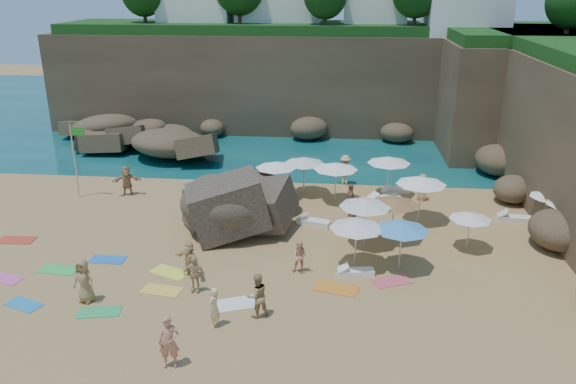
# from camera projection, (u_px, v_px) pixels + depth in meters

# --- Properties ---
(ground) EXTENTS (120.00, 120.00, 0.00)m
(ground) POSITION_uv_depth(u_px,v_px,m) (240.00, 252.00, 26.51)
(ground) COLOR tan
(ground) RESTS_ON ground
(seawater) EXTENTS (120.00, 120.00, 0.00)m
(seawater) POSITION_uv_depth(u_px,v_px,m) (294.00, 113.00, 54.46)
(seawater) COLOR #0C4751
(seawater) RESTS_ON ground
(cliff_back) EXTENTS (44.00, 8.00, 8.00)m
(cliff_back) POSITION_uv_depth(u_px,v_px,m) (313.00, 81.00, 48.21)
(cliff_back) COLOR brown
(cliff_back) RESTS_ON ground
(cliff_corner) EXTENTS (10.00, 12.00, 8.00)m
(cliff_corner) POSITION_uv_depth(u_px,v_px,m) (508.00, 95.00, 42.21)
(cliff_corner) COLOR brown
(cliff_corner) RESTS_ON ground
(rock_promontory) EXTENTS (12.00, 7.00, 2.00)m
(rock_promontory) POSITION_uv_depth(u_px,v_px,m) (134.00, 151.00, 42.40)
(rock_promontory) COLOR brown
(rock_promontory) RESTS_ON ground
(marina_masts) EXTENTS (3.10, 0.10, 6.00)m
(marina_masts) POSITION_uv_depth(u_px,v_px,m) (127.00, 80.00, 54.89)
(marina_masts) COLOR white
(marina_masts) RESTS_ON ground
(rock_outcrop) EXTENTS (8.00, 6.09, 3.14)m
(rock_outcrop) POSITION_uv_depth(u_px,v_px,m) (224.00, 220.00, 30.05)
(rock_outcrop) COLOR brown
(rock_outcrop) RESTS_ON ground
(flag_pole) EXTENTS (0.85, 0.09, 4.37)m
(flag_pole) POSITION_uv_depth(u_px,v_px,m) (76.00, 152.00, 32.37)
(flag_pole) COLOR silver
(flag_pole) RESTS_ON ground
(parasol_0) EXTENTS (2.40, 2.40, 2.27)m
(parasol_0) POSITION_uv_depth(u_px,v_px,m) (276.00, 165.00, 32.38)
(parasol_0) COLOR silver
(parasol_0) RESTS_ON ground
(parasol_1) EXTENTS (2.45, 2.45, 2.32)m
(parasol_1) POSITION_uv_depth(u_px,v_px,m) (304.00, 160.00, 33.04)
(parasol_1) COLOR silver
(parasol_1) RESTS_ON ground
(parasol_2) EXTENTS (2.52, 2.52, 2.38)m
(parasol_2) POSITION_uv_depth(u_px,v_px,m) (336.00, 166.00, 31.80)
(parasol_2) COLOR silver
(parasol_2) RESTS_ON ground
(parasol_3) EXTENTS (2.54, 2.54, 2.40)m
(parasol_3) POSITION_uv_depth(u_px,v_px,m) (389.00, 160.00, 32.83)
(parasol_3) COLOR silver
(parasol_3) RESTS_ON ground
(parasol_4) EXTENTS (2.22, 2.22, 2.09)m
(parasol_4) POSITION_uv_depth(u_px,v_px,m) (570.00, 202.00, 27.37)
(parasol_4) COLOR silver
(parasol_4) RESTS_ON ground
(parasol_5) EXTENTS (2.63, 2.63, 2.49)m
(parasol_5) POSITION_uv_depth(u_px,v_px,m) (421.00, 181.00, 29.19)
(parasol_5) COLOR silver
(parasol_5) RESTS_ON ground
(parasol_6) EXTENTS (2.39, 2.39, 2.26)m
(parasol_6) POSITION_uv_depth(u_px,v_px,m) (394.00, 201.00, 27.06)
(parasol_6) COLOR silver
(parasol_6) RESTS_ON ground
(parasol_7) EXTENTS (1.96, 1.96, 1.86)m
(parasol_7) POSITION_uv_depth(u_px,v_px,m) (470.00, 216.00, 26.24)
(parasol_7) COLOR silver
(parasol_7) RESTS_ON ground
(parasol_8) EXTENTS (1.97, 1.97, 1.86)m
(parasol_8) POSITION_uv_depth(u_px,v_px,m) (550.00, 194.00, 28.92)
(parasol_8) COLOR silver
(parasol_8) RESTS_ON ground
(parasol_9) EXTENTS (2.41, 2.41, 2.27)m
(parasol_9) POSITION_uv_depth(u_px,v_px,m) (357.00, 224.00, 24.42)
(parasol_9) COLOR silver
(parasol_9) RESTS_ON ground
(parasol_10) EXTENTS (2.38, 2.38, 2.25)m
(parasol_10) POSITION_uv_depth(u_px,v_px,m) (402.00, 226.00, 24.28)
(parasol_10) COLOR silver
(parasol_10) RESTS_ON ground
(parasol_11) EXTENTS (2.53, 2.53, 2.39)m
(parasol_11) POSITION_uv_depth(u_px,v_px,m) (366.00, 203.00, 26.50)
(parasol_11) COLOR silver
(parasol_11) RESTS_ON ground
(lounger_0) EXTENTS (1.59, 0.67, 0.24)m
(lounger_0) POSITION_uv_depth(u_px,v_px,m) (248.00, 192.00, 33.78)
(lounger_0) COLOR white
(lounger_0) RESTS_ON ground
(lounger_1) EXTENTS (1.83, 1.13, 0.27)m
(lounger_1) POSITION_uv_depth(u_px,v_px,m) (396.00, 191.00, 33.94)
(lounger_1) COLOR white
(lounger_1) RESTS_ON ground
(lounger_2) EXTENTS (2.05, 1.45, 0.30)m
(lounger_2) POSITION_uv_depth(u_px,v_px,m) (384.00, 199.00, 32.55)
(lounger_2) COLOR white
(lounger_2) RESTS_ON ground
(lounger_3) EXTENTS (1.86, 1.10, 0.27)m
(lounger_3) POSITION_uv_depth(u_px,v_px,m) (314.00, 222.00, 29.49)
(lounger_3) COLOR white
(lounger_3) RESTS_ON ground
(lounger_4) EXTENTS (1.87, 0.80, 0.28)m
(lounger_4) POSITION_uv_depth(u_px,v_px,m) (515.00, 219.00, 29.91)
(lounger_4) COLOR white
(lounger_4) RESTS_ON ground
(lounger_5) EXTENTS (1.63, 0.75, 0.24)m
(lounger_5) POSITION_uv_depth(u_px,v_px,m) (356.00, 272.00, 24.45)
(lounger_5) COLOR white
(lounger_5) RESTS_ON ground
(towel_0) EXTENTS (1.67, 1.23, 0.03)m
(towel_0) POSITION_uv_depth(u_px,v_px,m) (24.00, 304.00, 22.21)
(towel_0) COLOR #237FBE
(towel_0) RESTS_ON ground
(towel_1) EXTENTS (1.60, 1.07, 0.03)m
(towel_1) POSITION_uv_depth(u_px,v_px,m) (5.00, 279.00, 24.13)
(towel_1) COLOR #DC55A6
(towel_1) RESTS_ON ground
(towel_3) EXTENTS (1.76, 1.12, 0.03)m
(towel_3) POSITION_uv_depth(u_px,v_px,m) (99.00, 312.00, 21.70)
(towel_3) COLOR green
(towel_3) RESTS_ON ground
(towel_4) EXTENTS (1.74, 1.05, 0.03)m
(towel_4) POSITION_uv_depth(u_px,v_px,m) (162.00, 290.00, 23.23)
(towel_4) COLOR yellow
(towel_4) RESTS_ON ground
(towel_5) EXTENTS (2.14, 1.60, 0.03)m
(towel_5) POSITION_uv_depth(u_px,v_px,m) (237.00, 304.00, 22.25)
(towel_5) COLOR white
(towel_5) RESTS_ON ground
(towel_7) EXTENTS (1.82, 0.95, 0.03)m
(towel_7) POSITION_uv_depth(u_px,v_px,m) (16.00, 240.00, 27.73)
(towel_7) COLOR red
(towel_7) RESTS_ON ground
(towel_8) EXTENTS (1.64, 0.82, 0.03)m
(towel_8) POSITION_uv_depth(u_px,v_px,m) (108.00, 260.00, 25.79)
(towel_8) COLOR blue
(towel_8) RESTS_ON ground
(towel_9) EXTENTS (1.83, 1.41, 0.03)m
(towel_9) POSITION_uv_depth(u_px,v_px,m) (392.00, 281.00, 23.91)
(towel_9) COLOR #D55264
(towel_9) RESTS_ON ground
(towel_10) EXTENTS (2.01, 1.35, 0.03)m
(towel_10) POSITION_uv_depth(u_px,v_px,m) (336.00, 288.00, 23.36)
(towel_10) COLOR orange
(towel_10) RESTS_ON ground
(towel_11) EXTENTS (1.78, 0.98, 0.03)m
(towel_11) POSITION_uv_depth(u_px,v_px,m) (59.00, 270.00, 24.89)
(towel_11) COLOR green
(towel_11) RESTS_ON ground
(towel_12) EXTENTS (1.91, 1.46, 0.03)m
(towel_12) POSITION_uv_depth(u_px,v_px,m) (170.00, 272.00, 24.66)
(towel_12) COLOR #EFFA41
(towel_12) RESTS_ON ground
(person_stand_1) EXTENTS (1.10, 1.04, 1.79)m
(person_stand_1) POSITION_uv_depth(u_px,v_px,m) (257.00, 295.00, 21.16)
(person_stand_1) COLOR tan
(person_stand_1) RESTS_ON ground
(person_stand_2) EXTENTS (1.32, 0.80, 1.91)m
(person_stand_2) POSITION_uv_depth(u_px,v_px,m) (345.00, 170.00, 35.09)
(person_stand_2) COLOR tan
(person_stand_2) RESTS_ON ground
(person_stand_3) EXTENTS (0.45, 1.08, 1.84)m
(person_stand_3) POSITION_uv_depth(u_px,v_px,m) (350.00, 200.00, 30.33)
(person_stand_3) COLOR #9F6B4F
(person_stand_3) RESTS_ON ground
(person_stand_4) EXTENTS (0.85, 0.85, 1.60)m
(person_stand_4) POSITION_uv_depth(u_px,v_px,m) (422.00, 187.00, 32.60)
(person_stand_4) COLOR tan
(person_stand_4) RESTS_ON ground
(person_stand_5) EXTENTS (1.74, 1.00, 1.80)m
(person_stand_5) POSITION_uv_depth(u_px,v_px,m) (127.00, 181.00, 33.33)
(person_stand_5) COLOR tan
(person_stand_5) RESTS_ON ground
(person_stand_6) EXTENTS (0.53, 0.67, 1.60)m
(person_stand_6) POSITION_uv_depth(u_px,v_px,m) (214.00, 307.00, 20.57)
(person_stand_6) COLOR #FAD08E
(person_stand_6) RESTS_ON ground
(person_lie_1) EXTENTS (0.95, 1.57, 0.38)m
(person_lie_1) POSITION_uv_depth(u_px,v_px,m) (195.00, 287.00, 23.11)
(person_lie_1) COLOR tan
(person_lie_1) RESTS_ON ground
(person_lie_2) EXTENTS (1.24, 1.95, 0.48)m
(person_lie_2) POSITION_uv_depth(u_px,v_px,m) (86.00, 296.00, 22.36)
(person_lie_2) COLOR #997B4C
(person_lie_2) RESTS_ON ground
(person_lie_3) EXTENTS (2.14, 2.17, 0.43)m
(person_lie_3) POSITION_uv_depth(u_px,v_px,m) (190.00, 272.00, 24.26)
(person_lie_3) COLOR tan
(person_lie_3) RESTS_ON ground
(person_lie_4) EXTENTS (1.01, 1.97, 0.45)m
(person_lie_4) POSITION_uv_depth(u_px,v_px,m) (171.00, 361.00, 18.57)
(person_lie_4) COLOR tan
(person_lie_4) RESTS_ON ground
(person_lie_5) EXTENTS (0.71, 1.46, 0.55)m
(person_lie_5) POSITION_uv_depth(u_px,v_px,m) (300.00, 267.00, 24.59)
(person_lie_5) COLOR #E7A483
(person_lie_5) RESTS_ON ground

